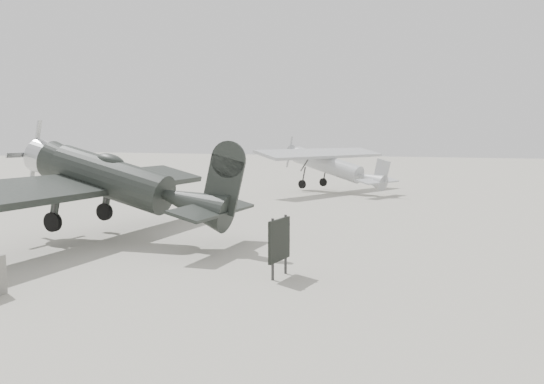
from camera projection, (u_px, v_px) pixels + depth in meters
The scene contains 4 objects.
ground at pixel (257, 254), 14.72m from camera, with size 160.00×160.00×0.00m, color #9D9A8C.
lowwing_monoplane at pixel (121, 183), 16.35m from camera, with size 7.65×10.68×3.45m.
highwing_monoplane at pixel (330, 162), 31.30m from camera, with size 7.32×10.14×2.90m.
sign_board at pixel (279, 241), 12.17m from camera, with size 0.12×0.98×1.41m.
Camera 1 is at (6.52, -12.93, 3.19)m, focal length 35.00 mm.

